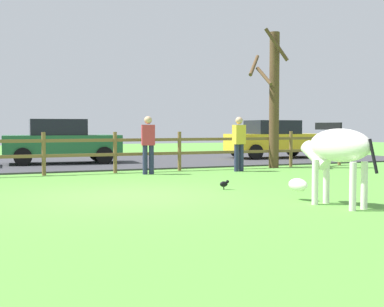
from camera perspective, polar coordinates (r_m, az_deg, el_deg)
ground_plane at (r=10.20m, az=-7.12°, el=-4.63°), size 60.00×60.00×0.00m
parking_asphalt at (r=19.28m, az=-14.65°, el=-1.07°), size 28.00×7.40×0.05m
paddock_fence at (r=14.86m, az=-15.96°, el=0.30°), size 20.20×0.11×1.20m
bare_tree at (r=17.24m, az=8.90°, el=6.17°), size 1.26×1.53×4.49m
zebra at (r=9.05m, az=15.46°, el=0.21°), size 0.70×1.92×1.41m
crow_on_grass at (r=11.11m, az=3.56°, el=-3.34°), size 0.21×0.10×0.20m
parked_car_green at (r=18.95m, az=-14.16°, el=1.35°), size 4.11×2.10×1.56m
parked_car_yellow at (r=21.94m, az=9.04°, el=1.60°), size 4.08×2.03×1.56m
visitor_left_of_tree at (r=14.69m, az=-4.83°, el=1.24°), size 0.39×0.28×1.64m
visitor_right_of_tree at (r=15.69m, az=5.17°, el=1.35°), size 0.39×0.27×1.64m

